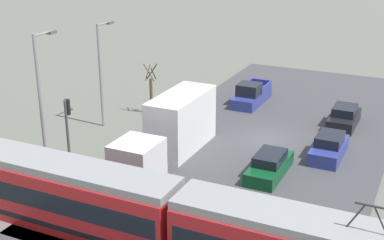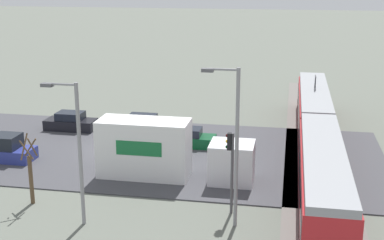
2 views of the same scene
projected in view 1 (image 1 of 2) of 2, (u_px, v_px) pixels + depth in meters
name	position (u px, v px, depth m)	size (l,w,h in m)	color
ground_plane	(266.00, 140.00, 37.68)	(320.00, 320.00, 0.00)	#60665B
road_surface	(266.00, 140.00, 37.67)	(16.28, 40.12, 0.08)	#424247
light_rail_tram	(177.00, 223.00, 24.05)	(31.92, 2.58, 4.52)	#B21E23
box_truck	(172.00, 130.00, 34.53)	(2.51, 10.12, 3.78)	silver
pickup_truck	(251.00, 95.00, 45.00)	(1.93, 5.26, 1.87)	navy
sedan_car_0	(269.00, 166.00, 32.21)	(1.79, 4.56, 1.41)	#0C4723
sedan_car_1	(329.00, 147.00, 34.69)	(1.84, 4.33, 1.56)	navy
sedan_car_2	(344.00, 117.00, 40.09)	(1.88, 4.27, 1.52)	black
traffic_light_pole	(68.00, 126.00, 31.84)	(0.28, 0.47, 4.68)	#47474C
street_tree	(151.00, 91.00, 42.32)	(0.99, 0.82, 4.15)	brown
street_lamp_near_crossing	(102.00, 67.00, 39.04)	(0.36, 1.95, 7.74)	gray
street_lamp_mid_block	(42.00, 94.00, 31.59)	(0.36, 1.95, 8.53)	gray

